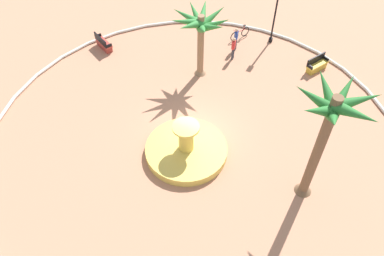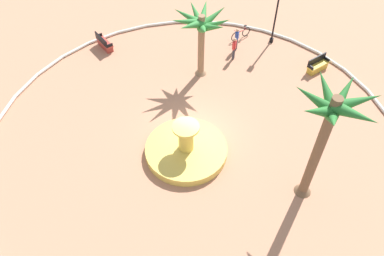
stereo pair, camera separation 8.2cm
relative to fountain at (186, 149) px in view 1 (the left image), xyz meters
The scene contains 11 objects.
ground_plane 1.38m from the fountain, 82.42° to the right, with size 80.00×80.00×0.00m, color tan.
plaza_curb 1.36m from the fountain, 82.42° to the right, with size 22.84×22.84×0.20m, color silver.
fountain is the anchor object (origin of this frame).
palm_tree_near_fountain 7.76m from the fountain, behind, with size 3.46×3.40×6.56m.
palm_tree_by_curb 7.41m from the fountain, 70.61° to the right, with size 3.65×3.72×4.49m.
bench_east 11.02m from the fountain, 31.83° to the right, with size 1.66×1.15×1.00m.
bench_west 10.95m from the fountain, 114.03° to the right, with size 1.20×1.65×1.00m.
lamppost 11.95m from the fountain, 93.82° to the right, with size 0.32×0.32×4.47m.
bicycle_red_frame 11.20m from the fountain, 83.14° to the right, with size 0.86×1.55×0.94m.
person_cyclist_helmet 9.82m from the fountain, 83.35° to the right, with size 0.24×0.53×1.67m.
person_cyclist_photo 8.77m from the fountain, 84.11° to the right, with size 0.23×0.53×1.63m.
Camera 1 is at (-6.12, 12.69, 16.07)m, focal length 35.91 mm.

